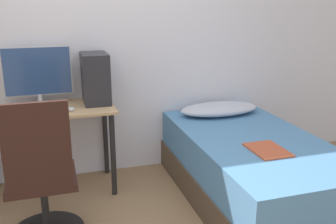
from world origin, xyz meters
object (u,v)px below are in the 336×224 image
(bed, at_px, (251,169))
(pc_tower, at_px, (95,78))
(keyboard, at_px, (36,112))
(monitor, at_px, (38,74))
(office_chair, at_px, (43,189))

(bed, xyz_separation_m, pc_tower, (-1.13, 0.71, 0.68))
(keyboard, relative_size, pc_tower, 1.02)
(bed, xyz_separation_m, monitor, (-1.58, 0.80, 0.73))
(office_chair, xyz_separation_m, pc_tower, (0.47, 0.79, 0.56))
(keyboard, bearing_deg, bed, -18.13)
(bed, bearing_deg, pc_tower, 147.60)
(monitor, bearing_deg, keyboard, -96.33)
(office_chair, xyz_separation_m, monitor, (0.01, 0.88, 0.61))
(pc_tower, bearing_deg, keyboard, -159.20)
(monitor, distance_m, keyboard, 0.37)
(keyboard, bearing_deg, monitor, 83.67)
(monitor, relative_size, pc_tower, 1.31)
(keyboard, distance_m, pc_tower, 0.56)
(office_chair, height_order, bed, office_chair)
(office_chair, distance_m, monitor, 1.07)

